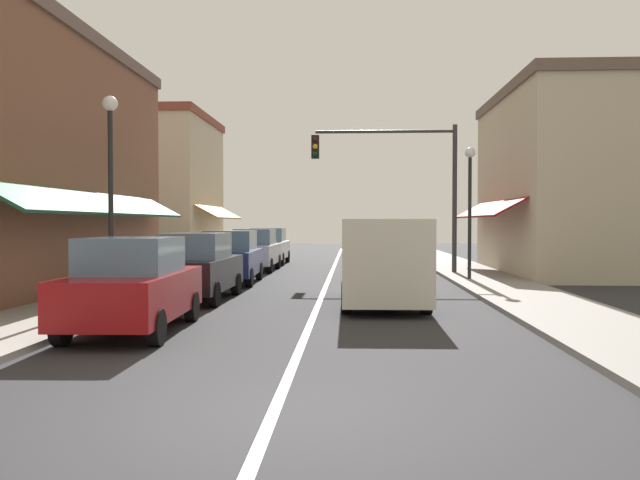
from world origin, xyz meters
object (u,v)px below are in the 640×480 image
street_lamp_left_near (111,167)px  street_lamp_right_mid (470,191)px  van_in_lane (383,259)px  parked_car_distant_left (269,246)px  parked_car_third_left (231,257)px  parked_car_nearest_left (133,285)px  parked_car_second_left (196,267)px  traffic_signal_mast_arm (404,172)px  parked_car_far_left (255,250)px

street_lamp_left_near → street_lamp_right_mid: bearing=36.8°
van_in_lane → parked_car_distant_left: bearing=106.7°
parked_car_third_left → street_lamp_left_near: bearing=-106.1°
parked_car_nearest_left → street_lamp_left_near: size_ratio=0.82×
parked_car_second_left → parked_car_distant_left: same height
parked_car_distant_left → traffic_signal_mast_arm: (6.13, -6.46, 3.13)m
traffic_signal_mast_arm → parked_car_third_left: bearing=-148.2°
parked_car_far_left → street_lamp_left_near: (-1.65, -12.13, 2.49)m
parked_car_distant_left → traffic_signal_mast_arm: size_ratio=0.70×
parked_car_second_left → street_lamp_left_near: size_ratio=0.82×
parked_car_third_left → street_lamp_right_mid: 8.42m
parked_car_third_left → traffic_signal_mast_arm: 7.81m
parked_car_distant_left → street_lamp_right_mid: street_lamp_right_mid is taller
parked_car_far_left → street_lamp_left_near: street_lamp_left_near is taller
parked_car_second_left → parked_car_distant_left: (-0.03, 15.10, 0.00)m
parked_car_second_left → van_in_lane: size_ratio=0.80×
parked_car_nearest_left → traffic_signal_mast_arm: 15.27m
van_in_lane → street_lamp_right_mid: size_ratio=1.13×
parked_car_distant_left → van_in_lane: (4.86, -15.81, 0.27)m
traffic_signal_mast_arm → street_lamp_left_near: (-7.75, -10.23, -0.64)m
parked_car_third_left → street_lamp_right_mid: size_ratio=0.90×
parked_car_third_left → parked_car_distant_left: (-0.04, 10.23, 0.00)m
traffic_signal_mast_arm → parked_car_second_left: bearing=-125.2°
parked_car_second_left → street_lamp_right_mid: (8.09, 5.69, 2.24)m
parked_car_far_left → traffic_signal_mast_arm: bearing=-16.8°
parked_car_second_left → van_in_lane: bearing=-7.3°
parked_car_far_left → parked_car_nearest_left: bearing=-89.4°
parked_car_second_left → street_lamp_left_near: street_lamp_left_near is taller
street_lamp_right_mid → parked_car_third_left: bearing=-174.2°
parked_car_second_left → van_in_lane: 4.89m
street_lamp_left_near → street_lamp_right_mid: size_ratio=1.09×
parked_car_second_left → parked_car_far_left: 10.54m
traffic_signal_mast_arm → street_lamp_left_near: traffic_signal_mast_arm is taller
parked_car_far_left → traffic_signal_mast_arm: traffic_signal_mast_arm is taller
parked_car_second_left → van_in_lane: (4.83, -0.70, 0.27)m
parked_car_nearest_left → parked_car_distant_left: same height
parked_car_third_left → parked_car_nearest_left: bearing=-91.5°
parked_car_nearest_left → parked_car_distant_left: bearing=88.5°
parked_car_nearest_left → street_lamp_right_mid: (8.06, 10.70, 2.24)m
parked_car_nearest_left → traffic_signal_mast_arm: bearing=64.4°
parked_car_far_left → van_in_lane: 12.24m
street_lamp_left_near → street_lamp_right_mid: (9.74, 7.28, -0.25)m
parked_car_second_left → street_lamp_right_mid: street_lamp_right_mid is taller
parked_car_distant_left → street_lamp_left_near: street_lamp_left_near is taller
parked_car_far_left → street_lamp_left_near: bearing=-97.3°
parked_car_distant_left → parked_car_far_left: bearing=-89.7°
parked_car_nearest_left → street_lamp_right_mid: bearing=51.4°
parked_car_far_left → traffic_signal_mast_arm: size_ratio=0.71×
parked_car_distant_left → street_lamp_left_near: size_ratio=0.81×
parked_car_far_left → parked_car_distant_left: 4.57m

